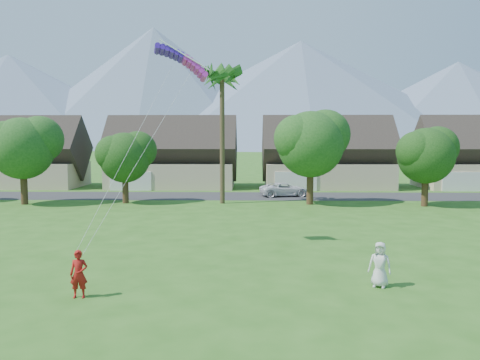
{
  "coord_description": "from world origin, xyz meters",
  "views": [
    {
      "loc": [
        0.49,
        -14.33,
        5.95
      ],
      "look_at": [
        0.0,
        10.0,
        3.8
      ],
      "focal_mm": 35.0,
      "sensor_mm": 36.0,
      "label": 1
    }
  ],
  "objects_px": {
    "parked_car": "(285,189)",
    "kite_flyer": "(79,274)",
    "watcher": "(380,264)",
    "parafoil_kite": "(183,59)"
  },
  "relations": [
    {
      "from": "kite_flyer",
      "to": "watcher",
      "type": "bearing_deg",
      "value": 2.24
    },
    {
      "from": "watcher",
      "to": "parked_car",
      "type": "relative_size",
      "value": 0.36
    },
    {
      "from": "kite_flyer",
      "to": "parked_car",
      "type": "bearing_deg",
      "value": 67.0
    },
    {
      "from": "kite_flyer",
      "to": "parked_car",
      "type": "height_order",
      "value": "kite_flyer"
    },
    {
      "from": "watcher",
      "to": "parked_car",
      "type": "xyz_separation_m",
      "value": [
        -1.58,
        29.83,
        -0.2
      ]
    },
    {
      "from": "parked_car",
      "to": "parafoil_kite",
      "type": "xyz_separation_m",
      "value": [
        -7.22,
        -22.94,
        9.5
      ]
    },
    {
      "from": "kite_flyer",
      "to": "watcher",
      "type": "height_order",
      "value": "watcher"
    },
    {
      "from": "kite_flyer",
      "to": "watcher",
      "type": "xyz_separation_m",
      "value": [
        11.62,
        1.53,
        0.01
      ]
    },
    {
      "from": "parked_car",
      "to": "parafoil_kite",
      "type": "height_order",
      "value": "parafoil_kite"
    },
    {
      "from": "parked_car",
      "to": "kite_flyer",
      "type": "bearing_deg",
      "value": 150.22
    }
  ]
}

